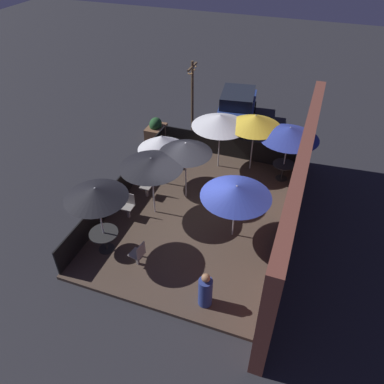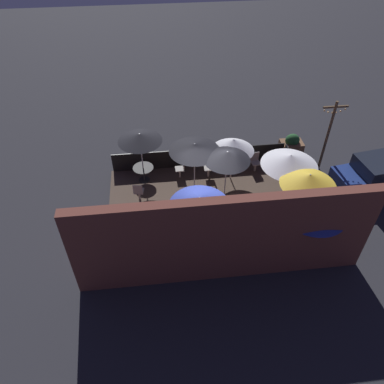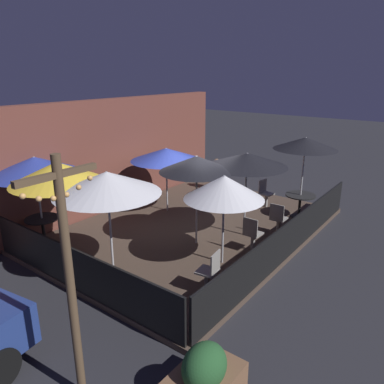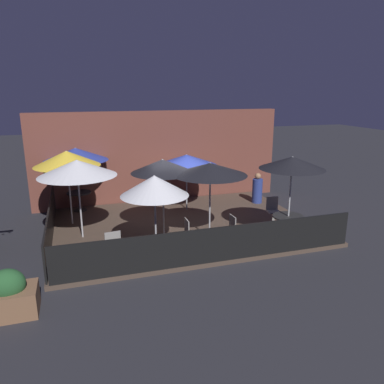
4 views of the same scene
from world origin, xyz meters
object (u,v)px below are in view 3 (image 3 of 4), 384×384
patio_umbrella_0 (305,143)px  dining_table_0 (300,199)px  dining_table_1 (43,223)px  patio_chair_0 (252,233)px  planter_box (204,381)px  light_post (69,272)px  patio_chair_3 (278,218)px  patio_chair_2 (210,270)px  patio_umbrella_3 (247,160)px  patio_umbrella_1 (35,166)px  patio_umbrella_5 (57,173)px  patio_umbrella_2 (224,187)px  patio_umbrella_4 (107,183)px  patio_chair_1 (265,192)px  patron_0 (217,176)px  patio_umbrella_7 (166,154)px  patio_umbrella_6 (197,164)px

patio_umbrella_0 → dining_table_0: patio_umbrella_0 is taller
dining_table_1 → patio_chair_0: 5.44m
dining_table_1 → planter_box: size_ratio=0.79×
light_post → patio_chair_3: bearing=0.0°
dining_table_1 → patio_chair_2: patio_chair_2 is taller
patio_umbrella_3 → planter_box: size_ratio=2.11×
patio_umbrella_1 → patio_umbrella_5: 1.41m
patio_chair_2 → patio_umbrella_3: bearing=-81.8°
patio_umbrella_5 → patio_chair_0: bearing=-46.2°
patio_umbrella_2 → patio_umbrella_5: bearing=126.5°
patio_umbrella_4 → patio_chair_3: bearing=-26.3°
dining_table_1 → patio_chair_1: size_ratio=0.95×
patio_umbrella_1 → patio_chair_2: size_ratio=2.50×
patio_umbrella_0 → patio_umbrella_3: bearing=162.2°
patio_umbrella_1 → patron_0: 6.97m
patio_umbrella_7 → patron_0: bearing=-0.3°
patio_umbrella_1 → patio_umbrella_3: patio_umbrella_1 is taller
patio_umbrella_4 → patio_chair_2: bearing=-72.4°
dining_table_1 → patron_0: 6.79m
patio_umbrella_5 → patio_chair_3: size_ratio=2.63×
patio_chair_0 → light_post: bearing=-177.9°
patio_umbrella_2 → patio_chair_0: size_ratio=2.32×
patio_umbrella_6 → dining_table_0: bearing=-23.0°
patio_umbrella_6 → patio_chair_1: patio_umbrella_6 is taller
patron_0 → planter_box: bearing=154.2°
dining_table_0 → patio_chair_2: size_ratio=0.98×
dining_table_1 → dining_table_0: bearing=-38.7°
patio_umbrella_1 → patio_umbrella_4: bearing=-89.9°
patio_umbrella_6 → patio_chair_1: bearing=-2.5°
patio_umbrella_0 → patio_umbrella_3: size_ratio=1.08×
patio_umbrella_7 → dining_table_0: size_ratio=2.46×
patio_umbrella_4 → patio_umbrella_6: (2.41, -0.55, 0.01)m
patio_umbrella_4 → patio_chair_1: 6.33m
patron_0 → planter_box: patron_0 is taller
patio_umbrella_7 → patio_chair_0: (-0.96, -3.61, -1.36)m
patio_umbrella_0 → light_post: size_ratio=0.70×
patio_umbrella_1 → patio_umbrella_7: bearing=-15.1°
patio_umbrella_7 → planter_box: bearing=-135.6°
patio_chair_1 → patio_umbrella_2: bearing=-66.8°
patio_umbrella_0 → planter_box: size_ratio=2.28×
patio_chair_2 → dining_table_0: bearing=-96.5°
patio_chair_0 → dining_table_0: bearing=-0.0°
patio_chair_1 → patron_0: bearing=175.1°
patio_umbrella_0 → patio_umbrella_4: patio_umbrella_0 is taller
patio_umbrella_7 → patio_chair_2: bearing=-129.3°
patio_umbrella_1 → patio_umbrella_6: bearing=-53.3°
dining_table_0 → patron_0: bearing=76.7°
patio_umbrella_0 → patio_chair_1: (0.23, 1.30, -1.82)m
patio_umbrella_5 → patio_umbrella_4: bearing=-77.6°
patio_chair_3 → patio_umbrella_3: bearing=123.2°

